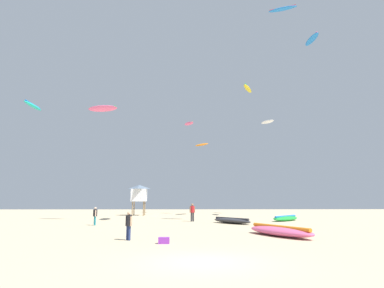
{
  "coord_description": "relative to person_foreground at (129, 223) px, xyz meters",
  "views": [
    {
      "loc": [
        -0.66,
        -12.52,
        2.27
      ],
      "look_at": [
        0.0,
        20.34,
        7.69
      ],
      "focal_mm": 31.06,
      "sensor_mm": 36.0,
      "label": 1
    }
  ],
  "objects": [
    {
      "name": "kite_grounded_far",
      "position": [
        7.44,
        12.29,
        -0.65
      ],
      "size": [
        3.78,
        4.39,
        0.59
      ],
      "color": "#2D2D33",
      "rests_on": "ground"
    },
    {
      "name": "kite_aloft_5",
      "position": [
        3.68,
        33.17,
        13.3
      ],
      "size": [
        1.83,
        2.22,
        0.55
      ],
      "color": "#E5598C"
    },
    {
      "name": "person_left",
      "position": [
        3.86,
        15.24,
        0.13
      ],
      "size": [
        0.56,
        0.4,
        1.78
      ],
      "rotation": [
        0.0,
        0.0,
        5.06
      ],
      "color": "#2D2D33",
      "rests_on": "ground"
    },
    {
      "name": "kite_aloft_6",
      "position": [
        -5.82,
        15.88,
        10.97
      ],
      "size": [
        3.45,
        1.67,
        0.74
      ],
      "color": "#E5598C"
    },
    {
      "name": "kite_aloft_0",
      "position": [
        13.08,
        12.13,
        20.59
      ],
      "size": [
        2.95,
        1.91,
        0.42
      ],
      "color": "blue"
    },
    {
      "name": "kite_aloft_1",
      "position": [
        -15.67,
        20.88,
        12.64
      ],
      "size": [
        1.27,
        4.03,
        0.81
      ],
      "color": "#19B29E"
    },
    {
      "name": "person_foreground",
      "position": [
        0.0,
        0.0,
        0.0
      ],
      "size": [
        0.39,
        0.4,
        1.56
      ],
      "rotation": [
        0.0,
        0.0,
        3.91
      ],
      "color": "navy",
      "rests_on": "ground"
    },
    {
      "name": "kite_aloft_8",
      "position": [
        5.63,
        31.26,
        9.55
      ],
      "size": [
        2.42,
        2.4,
        0.57
      ],
      "color": "orange"
    },
    {
      "name": "kite_grounded_near",
      "position": [
        8.96,
        1.87,
        -0.6
      ],
      "size": [
        3.74,
        5.5,
        0.65
      ],
      "color": "#E5598C",
      "rests_on": "ground"
    },
    {
      "name": "cooler_box",
      "position": [
        2.06,
        -1.45,
        -0.75
      ],
      "size": [
        0.56,
        0.36,
        0.32
      ],
      "primitive_type": "cube",
      "color": "purple",
      "rests_on": "ground"
    },
    {
      "name": "kite_grounded_mid",
      "position": [
        13.54,
        15.95,
        -0.65
      ],
      "size": [
        4.14,
        4.25,
        0.6
      ],
      "color": "green",
      "rests_on": "ground"
    },
    {
      "name": "person_midground",
      "position": [
        -4.65,
        10.46,
        -0.01
      ],
      "size": [
        0.35,
        0.48,
        1.55
      ],
      "rotation": [
        0.0,
        0.0,
        0.42
      ],
      "color": "teal",
      "rests_on": "ground"
    },
    {
      "name": "kite_aloft_3",
      "position": [
        19.71,
        21.45,
        22.04
      ],
      "size": [
        1.1,
        3.67,
        0.49
      ],
      "color": "blue"
    },
    {
      "name": "ground_plane",
      "position": [
        3.8,
        -6.46,
        -0.91
      ],
      "size": [
        120.0,
        120.0,
        0.0
      ],
      "primitive_type": "plane",
      "color": "#C6B28C"
    },
    {
      "name": "kite_aloft_4",
      "position": [
        11.73,
        24.89,
        16.41
      ],
      "size": [
        2.22,
        3.65,
        0.8
      ],
      "color": "yellow"
    },
    {
      "name": "kite_aloft_2",
      "position": [
        15.81,
        30.78,
        13.09
      ],
      "size": [
        1.97,
        2.68,
        0.54
      ],
      "color": "white"
    },
    {
      "name": "lifeguard_tower",
      "position": [
        -3.24,
        27.39,
        2.14
      ],
      "size": [
        2.3,
        2.3,
        4.15
      ],
      "color": "#8C704C",
      "rests_on": "ground"
    }
  ]
}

